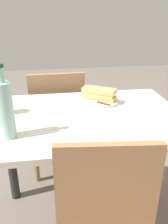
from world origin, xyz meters
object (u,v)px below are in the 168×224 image
at_px(chair_near, 57,117).
at_px(beer_glass, 0,101).
at_px(dining_table, 84,139).
at_px(baguette_sandwich_near, 99,94).
at_px(knife_near, 98,102).
at_px(plate_near, 99,101).
at_px(water_bottle, 6,109).

xyz_separation_m(chair_near, beer_glass, (0.30, 0.47, 0.33)).
relative_size(dining_table, beer_glass, 7.21).
height_order(baguette_sandwich_near, beer_glass, beer_glass).
bearing_deg(beer_glass, knife_near, -175.19).
xyz_separation_m(plate_near, knife_near, (0.02, 0.05, 0.01)).
bearing_deg(water_bottle, knife_near, -146.51).
bearing_deg(water_bottle, plate_near, -143.23).
bearing_deg(beer_glass, chair_near, -122.24).
distance_m(chair_near, plate_near, 0.52).
bearing_deg(baguette_sandwich_near, water_bottle, 36.77).
bearing_deg(chair_near, knife_near, 117.09).
bearing_deg(plate_near, knife_near, 70.65).
height_order(dining_table, chair_near, chair_near).
bearing_deg(water_bottle, dining_table, -154.17).
bearing_deg(plate_near, baguette_sandwich_near, 90.00).
bearing_deg(beer_glass, water_bottle, 105.68).
xyz_separation_m(chair_near, water_bottle, (0.23, 0.72, 0.39)).
height_order(baguette_sandwich_near, water_bottle, water_bottle).
relative_size(dining_table, chair_near, 1.20).
bearing_deg(baguette_sandwich_near, dining_table, 57.29).
bearing_deg(beer_glass, baguette_sandwich_near, -169.89).
bearing_deg(water_bottle, beer_glass, -74.32).
height_order(knife_near, beer_glass, beer_glass).
bearing_deg(knife_near, baguette_sandwich_near, -109.35).
distance_m(plate_near, water_bottle, 0.59).
relative_size(knife_near, beer_glass, 1.00).
relative_size(baguette_sandwich_near, knife_near, 1.41).
bearing_deg(dining_table, knife_near, -127.33).
xyz_separation_m(chair_near, baguette_sandwich_near, (-0.24, 0.38, 0.31)).
bearing_deg(knife_near, chair_near, -62.91).
bearing_deg(knife_near, plate_near, -109.35).
distance_m(chair_near, baguette_sandwich_near, 0.54).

